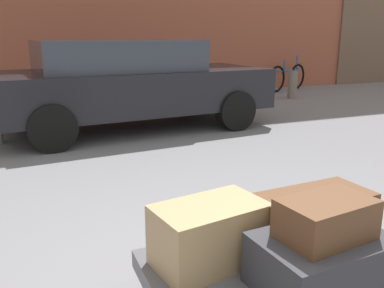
{
  "coord_description": "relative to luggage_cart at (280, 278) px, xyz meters",
  "views": [
    {
      "loc": [
        -1.11,
        -1.52,
        1.47
      ],
      "look_at": [
        0.0,
        1.2,
        0.69
      ],
      "focal_mm": 37.73,
      "sensor_mm": 36.0,
      "label": 1
    }
  ],
  "objects": [
    {
      "name": "luggage_cart",
      "position": [
        0.0,
        0.0,
        0.0
      ],
      "size": [
        1.33,
        0.9,
        0.34
      ],
      "color": "#4C4C51",
      "rests_on": "ground_plane"
    },
    {
      "name": "suitcase_charcoal_front_right",
      "position": [
        0.07,
        -0.21,
        0.19
      ],
      "size": [
        0.64,
        0.45,
        0.25
      ],
      "primitive_type": "cube",
      "rotation": [
        0.0,
        0.0,
        0.07
      ],
      "color": "#2D2D33",
      "rests_on": "luggage_cart"
    },
    {
      "name": "duffel_bag_tan_stacked_top",
      "position": [
        -0.32,
        0.18,
        0.23
      ],
      "size": [
        0.61,
        0.43,
        0.32
      ],
      "primitive_type": "cube",
      "rotation": [
        0.0,
        0.0,
        0.17
      ],
      "color": "#9E7F56",
      "rests_on": "luggage_cart"
    },
    {
      "name": "duffel_bag_brown_center",
      "position": [
        0.26,
        0.1,
        0.23
      ],
      "size": [
        0.65,
        0.35,
        0.32
      ],
      "primitive_type": "cube",
      "rotation": [
        0.0,
        0.0,
        0.06
      ],
      "color": "#51331E",
      "rests_on": "luggage_cart"
    },
    {
      "name": "duffel_bag_brown_topmost_pile",
      "position": [
        0.07,
        -0.21,
        0.41
      ],
      "size": [
        0.45,
        0.31,
        0.18
      ],
      "primitive_type": "cube",
      "rotation": [
        0.0,
        0.0,
        0.13
      ],
      "color": "#51331E",
      "rests_on": "suitcase_charcoal_front_right"
    },
    {
      "name": "parked_car",
      "position": [
        0.43,
        4.88,
        0.49
      ],
      "size": [
        4.43,
        2.19,
        1.42
      ],
      "color": "black",
      "rests_on": "ground_plane"
    },
    {
      "name": "bicycle_leaning",
      "position": [
        5.69,
        8.02,
        0.1
      ],
      "size": [
        1.65,
        0.73,
        0.96
      ],
      "color": "black",
      "rests_on": "ground_plane"
    },
    {
      "name": "bollard_kerb_near",
      "position": [
        2.3,
        6.71,
        0.06
      ],
      "size": [
        0.22,
        0.22,
        0.67
      ],
      "primitive_type": "cylinder",
      "color": "#72665B",
      "rests_on": "ground_plane"
    },
    {
      "name": "bollard_kerb_mid",
      "position": [
        3.57,
        6.71,
        0.06
      ],
      "size": [
        0.22,
        0.22,
        0.67
      ],
      "primitive_type": "cylinder",
      "color": "#72665B",
      "rests_on": "ground_plane"
    },
    {
      "name": "bollard_kerb_far",
      "position": [
        4.91,
        6.71,
        0.06
      ],
      "size": [
        0.22,
        0.22,
        0.67
      ],
      "primitive_type": "cylinder",
      "color": "#72665B",
      "rests_on": "ground_plane"
    }
  ]
}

